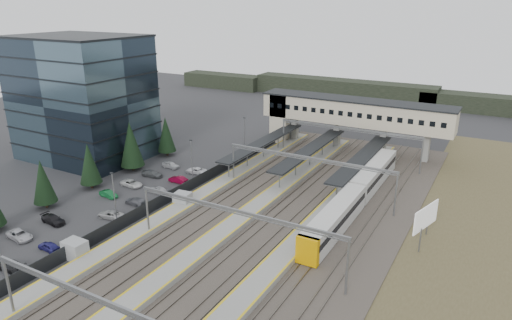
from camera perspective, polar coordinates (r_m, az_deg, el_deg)
The scene contains 15 objects.
ground at distance 69.45m, azimuth -7.53°, elevation -6.89°, with size 220.00×220.00×0.00m, color #2B2B2D.
office_building at distance 97.97m, azimuth -20.86°, elevation 7.28°, with size 24.30×18.30×24.30m.
conifer_row at distance 79.64m, azimuth -22.23°, elevation -0.97°, with size 4.42×49.82×9.50m.
car_park at distance 73.45m, azimuth -19.09°, elevation -5.84°, with size 10.29×44.52×1.25m.
lampposts at distance 73.33m, azimuth -12.14°, elevation -2.03°, with size 0.50×53.25×8.07m.
fence at distance 76.29m, azimuth -9.27°, elevation -3.69°, with size 0.08×90.00×2.00m.
relay_cabin_near at distance 62.03m, azimuth -21.66°, elevation -10.36°, with size 2.87×2.13×2.36m.
relay_cabin_far at distance 72.20m, azimuth -9.16°, elevation -4.92°, with size 2.71×2.34×2.28m.
rail_corridor at distance 68.58m, azimuth 1.31°, elevation -6.81°, with size 34.00×90.00×0.92m.
canopies at distance 86.72m, azimuth 6.79°, elevation 1.33°, with size 23.10×30.00×3.28m.
footbridge at distance 99.00m, azimuth 10.64°, elevation 5.80°, with size 40.40×6.40×11.20m.
gantries at distance 63.50m, azimuth 2.63°, elevation -3.38°, with size 28.40×62.28×7.17m.
train at distance 72.35m, azimuth 12.42°, elevation -4.32°, with size 2.84×39.47×3.57m.
billboard at distance 63.79m, azimuth 20.45°, elevation -6.84°, with size 1.90×6.12×5.43m.
treeline_far at distance 145.13m, azimuth 23.20°, elevation 6.80°, with size 170.00×19.00×7.00m.
Camera 1 is at (38.03, -49.52, 30.42)m, focal length 32.00 mm.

